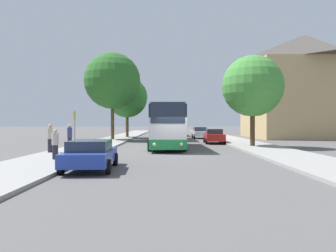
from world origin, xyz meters
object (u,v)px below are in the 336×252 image
(tree_left_near, at_px, (112,81))
(tree_right_near, at_px, (252,86))
(bus_stop_sign, at_px, (74,127))
(tree_left_far, at_px, (126,97))
(bus_front, at_px, (165,125))
(bus_rear, at_px, (168,125))
(parked_car_left_curb, at_px, (90,154))
(pedestrian_waiting_far, at_px, (49,138))
(parked_car_right_near, at_px, (213,136))
(pedestrian_waiting_near, at_px, (69,137))
(parked_car_right_far, at_px, (199,133))
(bus_middle, at_px, (168,125))
(pedestrian_walking_back, at_px, (54,144))

(tree_left_near, xyz_separation_m, tree_right_near, (13.81, -11.06, -1.86))
(bus_stop_sign, distance_m, tree_left_far, 24.79)
(bus_stop_sign, xyz_separation_m, tree_right_near, (13.08, 7.27, 3.39))
(bus_stop_sign, xyz_separation_m, tree_left_near, (-0.73, 18.33, 5.25))
(bus_front, bearing_deg, bus_rear, 87.83)
(parked_car_left_curb, relative_size, pedestrian_waiting_far, 2.40)
(bus_rear, bearing_deg, parked_car_right_near, -78.54)
(pedestrian_waiting_far, bearing_deg, tree_left_near, 155.08)
(pedestrian_waiting_near, xyz_separation_m, tree_right_near, (14.32, 4.19, 4.13))
(parked_car_left_curb, height_order, pedestrian_waiting_near, pedestrian_waiting_near)
(pedestrian_waiting_far, bearing_deg, bus_front, 106.15)
(bus_stop_sign, distance_m, pedestrian_waiting_near, 3.39)
(bus_rear, distance_m, parked_car_right_far, 11.05)
(parked_car_right_far, distance_m, pedestrian_waiting_near, 23.28)
(tree_right_near, bearing_deg, bus_middle, 118.26)
(parked_car_left_curb, xyz_separation_m, pedestrian_walking_back, (-2.59, 2.89, 0.25))
(parked_car_left_curb, bearing_deg, bus_middle, 79.29)
(parked_car_left_curb, height_order, pedestrian_walking_back, pedestrian_walking_back)
(tree_left_far, height_order, tree_right_near, tree_left_far)
(bus_rear, xyz_separation_m, tree_left_near, (-6.82, -15.27, 5.35))
(tree_left_near, bearing_deg, parked_car_right_near, -26.03)
(pedestrian_waiting_far, height_order, tree_left_far, tree_left_far)
(parked_car_left_curb, bearing_deg, tree_left_far, 91.09)
(bus_middle, distance_m, bus_rear, 13.14)
(pedestrian_walking_back, distance_m, tree_right_near, 17.31)
(parked_car_right_near, distance_m, pedestrian_waiting_near, 15.31)
(parked_car_right_near, distance_m, pedestrian_walking_back, 19.12)
(bus_front, bearing_deg, pedestrian_walking_back, -122.38)
(parked_car_left_curb, relative_size, parked_car_right_near, 0.97)
(bus_middle, distance_m, pedestrian_waiting_near, 18.84)
(bus_middle, height_order, tree_left_near, tree_left_near)
(pedestrian_waiting_near, bearing_deg, tree_right_near, -127.30)
(tree_right_near, bearing_deg, tree_left_far, 126.66)
(pedestrian_waiting_near, xyz_separation_m, tree_left_far, (1.49, 21.43, 4.50))
(bus_stop_sign, distance_m, tree_right_near, 15.35)
(bus_rear, distance_m, pedestrian_walking_back, 37.13)
(tree_right_near, bearing_deg, bus_front, -177.07)
(bus_rear, xyz_separation_m, pedestrian_waiting_near, (-7.33, -30.52, -0.64))
(bus_middle, height_order, parked_car_left_curb, bus_middle)
(bus_front, distance_m, pedestrian_waiting_far, 9.65)
(tree_right_near, bearing_deg, pedestrian_waiting_far, -157.66)
(bus_middle, distance_m, tree_left_near, 8.81)
(pedestrian_waiting_near, bearing_deg, parked_car_right_near, -104.16)
(tree_left_near, bearing_deg, tree_right_near, -38.69)
(parked_car_right_far, bearing_deg, pedestrian_waiting_far, 60.60)
(tree_left_near, height_order, tree_right_near, tree_left_near)
(parked_car_right_near, height_order, parked_car_right_far, parked_car_right_far)
(pedestrian_walking_back, bearing_deg, pedestrian_waiting_near, 109.91)
(parked_car_right_near, xyz_separation_m, bus_stop_sign, (-10.59, -12.80, 1.06))
(tree_left_near, bearing_deg, bus_front, -60.51)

